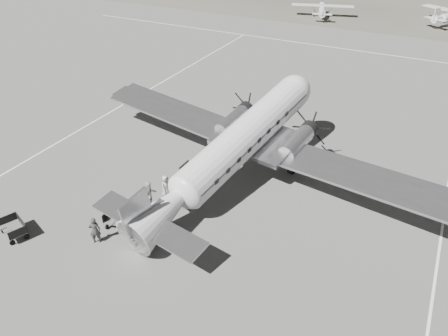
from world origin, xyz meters
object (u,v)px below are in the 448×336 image
at_px(dc3_airliner, 237,147).
at_px(baggage_cart_far, 14,229).
at_px(ground_crew, 95,230).
at_px(baggage_cart_near, 120,220).
at_px(passenger, 166,186).
at_px(light_plane_left, 322,10).
at_px(ramp_agent, 150,194).

relative_size(dc3_airliner, baggage_cart_far, 15.64).
bearing_deg(ground_crew, baggage_cart_far, -16.63).
xyz_separation_m(dc3_airliner, baggage_cart_near, (-4.28, -8.09, -2.31)).
height_order(baggage_cart_far, passenger, passenger).
height_order(baggage_cart_near, ground_crew, ground_crew).
bearing_deg(passenger, dc3_airliner, -30.91).
bearing_deg(dc3_airliner, ground_crew, -104.67).
bearing_deg(baggage_cart_far, light_plane_left, 110.78).
height_order(light_plane_left, passenger, light_plane_left).
distance_m(dc3_airliner, ramp_agent, 6.89).
xyz_separation_m(dc3_airliner, passenger, (-3.53, -3.95, -2.03)).
xyz_separation_m(dc3_airliner, light_plane_left, (-8.92, 51.63, -1.76)).
distance_m(baggage_cart_far, passenger, 9.83).
xyz_separation_m(light_plane_left, baggage_cart_far, (-0.54, -63.42, -0.55)).
bearing_deg(light_plane_left, baggage_cart_far, -106.71).
xyz_separation_m(baggage_cart_far, ramp_agent, (5.67, 6.36, 0.42)).
bearing_deg(ground_crew, ramp_agent, -138.00).
bearing_deg(light_plane_left, baggage_cart_near, -101.78).
height_order(light_plane_left, baggage_cart_far, light_plane_left).
bearing_deg(light_plane_left, ground_crew, -102.21).
distance_m(dc3_airliner, passenger, 5.68).
xyz_separation_m(baggage_cart_near, ground_crew, (-0.33, -1.82, 0.38)).
distance_m(dc3_airliner, baggage_cart_near, 9.44).
height_order(ground_crew, passenger, ground_crew).
xyz_separation_m(baggage_cart_near, ramp_agent, (0.48, 2.66, 0.43)).
xyz_separation_m(light_plane_left, passenger, (5.39, -55.58, -0.27)).
distance_m(light_plane_left, ramp_agent, 57.29).
height_order(dc3_airliner, ramp_agent, dc3_airliner).
height_order(light_plane_left, baggage_cart_near, light_plane_left).
relative_size(light_plane_left, ground_crew, 5.74).
bearing_deg(ground_crew, passenger, -138.00).
bearing_deg(passenger, light_plane_left, 16.39).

